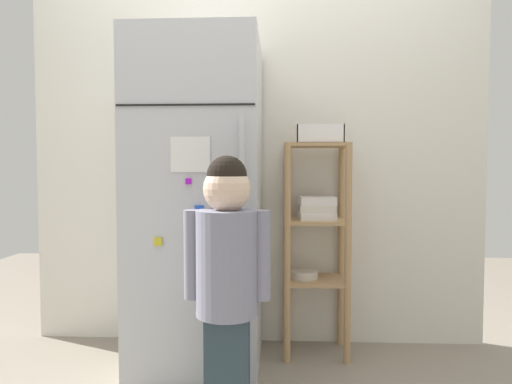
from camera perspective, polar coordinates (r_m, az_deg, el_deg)
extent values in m
plane|color=gray|center=(2.50, -0.39, -20.98)|extent=(6.00, 6.00, 0.00)
cube|color=silver|center=(2.66, 0.06, 4.45)|extent=(2.62, 0.03, 2.17)
cube|color=silver|center=(2.35, -7.23, -1.47)|extent=(0.63, 0.63, 1.67)
cube|color=black|center=(2.05, -8.92, 10.77)|extent=(0.62, 0.01, 0.01)
cylinder|color=silver|center=(1.97, -1.80, 4.40)|extent=(0.02, 0.02, 0.36)
cube|color=white|center=(2.02, -8.24, 4.69)|extent=(0.18, 0.01, 0.16)
cube|color=#BF26E5|center=(2.05, -6.40, -8.61)|extent=(0.03, 0.01, 0.03)
cube|color=gold|center=(2.08, -12.18, -6.11)|extent=(0.04, 0.01, 0.04)
cube|color=#AB17CF|center=(2.02, -8.48, 1.33)|extent=(0.03, 0.01, 0.03)
cube|color=gold|center=(2.03, -3.49, -7.83)|extent=(0.03, 0.02, 0.03)
cube|color=blue|center=(2.02, -7.14, -2.25)|extent=(0.04, 0.02, 0.04)
cube|color=#2E404B|center=(1.95, -3.61, -21.19)|extent=(0.17, 0.11, 0.44)
cylinder|color=gray|center=(1.81, -3.65, -8.83)|extent=(0.25, 0.25, 0.41)
sphere|color=gray|center=(1.86, -3.41, -2.39)|extent=(0.11, 0.11, 0.11)
sphere|color=beige|center=(1.78, -3.68, 0.41)|extent=(0.19, 0.19, 0.19)
sphere|color=black|center=(1.78, -3.69, 2.06)|extent=(0.16, 0.16, 0.16)
cylinder|color=gray|center=(1.83, -7.96, -7.76)|extent=(0.07, 0.07, 0.35)
cylinder|color=gray|center=(1.80, 0.72, -7.92)|extent=(0.07, 0.07, 0.35)
cylinder|color=tan|center=(2.38, 3.94, -7.70)|extent=(0.04, 0.04, 1.15)
cylinder|color=tan|center=(2.41, 11.46, -7.64)|extent=(0.04, 0.04, 1.15)
cylinder|color=tan|center=(2.64, 3.84, -6.66)|extent=(0.04, 0.04, 1.15)
cylinder|color=tan|center=(2.66, 10.62, -6.62)|extent=(0.04, 0.04, 1.15)
cube|color=tan|center=(2.48, 7.56, 5.82)|extent=(0.33, 0.28, 0.02)
cube|color=tan|center=(2.50, 7.50, -3.64)|extent=(0.33, 0.28, 0.02)
cube|color=tan|center=(2.55, 7.45, -10.90)|extent=(0.33, 0.28, 0.02)
cube|color=white|center=(2.49, 7.69, -3.01)|extent=(0.20, 0.17, 0.04)
cube|color=silver|center=(2.50, 7.72, -2.07)|extent=(0.19, 0.17, 0.04)
cube|color=white|center=(2.50, 7.66, -1.07)|extent=(0.20, 0.18, 0.04)
cylinder|color=beige|center=(2.54, 6.06, -10.26)|extent=(0.15, 0.15, 0.04)
cube|color=white|center=(2.49, 7.97, 6.08)|extent=(0.25, 0.16, 0.01)
cube|color=white|center=(2.42, 8.14, 7.29)|extent=(0.25, 0.01, 0.10)
cube|color=white|center=(2.57, 7.83, 7.03)|extent=(0.25, 0.01, 0.10)
cube|color=white|center=(2.49, 5.17, 7.18)|extent=(0.01, 0.16, 0.10)
cube|color=white|center=(2.51, 10.76, 7.11)|extent=(0.01, 0.16, 0.10)
sphere|color=#8C2F08|center=(2.48, 8.88, 7.03)|extent=(0.07, 0.07, 0.07)
sphere|color=#992B0D|center=(2.48, 7.14, 6.96)|extent=(0.07, 0.07, 0.07)
sphere|color=#A43C0F|center=(2.51, 8.67, 6.99)|extent=(0.08, 0.08, 0.08)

